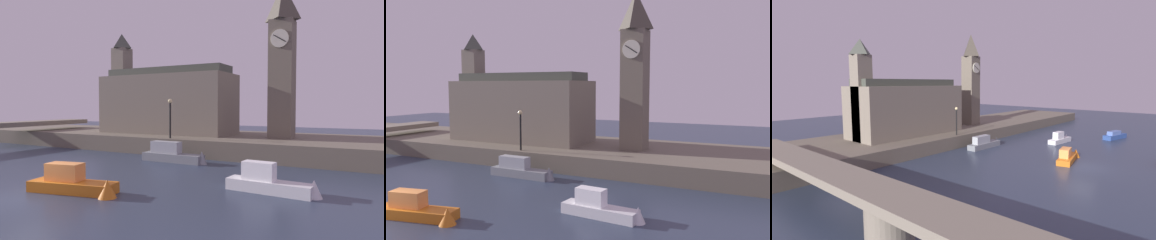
# 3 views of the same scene
# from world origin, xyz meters

# --- Properties ---
(far_embankment) EXTENTS (70.00, 12.00, 1.50)m
(far_embankment) POSITION_xyz_m (0.00, 20.00, 0.75)
(far_embankment) COLOR #6B6051
(far_embankment) RESTS_ON ground
(clock_tower) EXTENTS (2.20, 2.25, 13.38)m
(clock_tower) POSITION_xyz_m (7.24, 19.46, 8.44)
(clock_tower) COLOR #6B6051
(clock_tower) RESTS_ON far_embankment
(parliament_hall) EXTENTS (13.90, 5.57, 10.88)m
(parliament_hall) POSITION_xyz_m (-5.01, 19.71, 4.85)
(parliament_hall) COLOR slate
(parliament_hall) RESTS_ON far_embankment
(streetlamp) EXTENTS (0.36, 0.36, 3.41)m
(streetlamp) POSITION_xyz_m (-1.23, 14.68, 3.66)
(streetlamp) COLOR black
(streetlamp) RESTS_ON far_embankment
(boat_patrol_orange) EXTENTS (5.24, 2.17, 1.68)m
(boat_patrol_orange) POSITION_xyz_m (1.48, 1.79, 0.44)
(boat_patrol_orange) COLOR orange
(boat_patrol_orange) RESTS_ON ground
(boat_cruiser_grey) EXTENTS (5.53, 1.23, 1.82)m
(boat_cruiser_grey) POSITION_xyz_m (1.05, 11.90, 0.53)
(boat_cruiser_grey) COLOR gray
(boat_cruiser_grey) RESTS_ON ground
(boat_ferry_white) EXTENTS (4.80, 1.41, 1.71)m
(boat_ferry_white) POSITION_xyz_m (10.01, 6.30, 0.47)
(boat_ferry_white) COLOR silver
(boat_ferry_white) RESTS_ON ground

